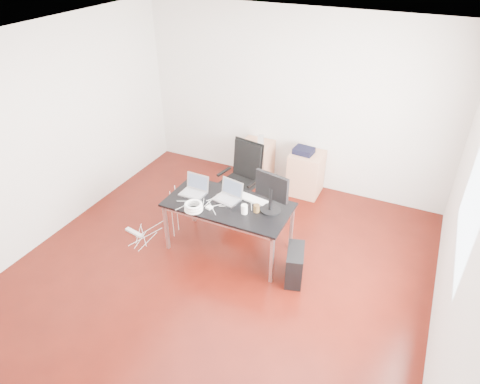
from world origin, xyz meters
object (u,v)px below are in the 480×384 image
at_px(filing_cabinet_left, 256,162).
at_px(pc_tower, 295,265).
at_px(desk, 228,207).
at_px(filing_cabinet_right, 306,173).
at_px(office_chair, 242,175).

xyz_separation_m(filing_cabinet_left, pc_tower, (1.39, -2.00, -0.13)).
height_order(desk, filing_cabinet_left, desk).
height_order(filing_cabinet_right, pc_tower, filing_cabinet_right).
distance_m(desk, filing_cabinet_left, 1.90).
xyz_separation_m(desk, filing_cabinet_right, (0.47, 1.82, -0.33)).
height_order(office_chair, filing_cabinet_right, office_chair).
bearing_deg(filing_cabinet_left, office_chair, -79.53).
xyz_separation_m(desk, office_chair, (-0.24, 0.92, -0.07)).
bearing_deg(desk, pc_tower, -9.97).
distance_m(desk, filing_cabinet_right, 1.91).
relative_size(office_chair, pc_tower, 2.40).
xyz_separation_m(filing_cabinet_right, pc_tower, (0.52, -2.00, -0.13)).
distance_m(desk, office_chair, 0.95).
xyz_separation_m(desk, filing_cabinet_left, (-0.41, 1.82, -0.33)).
bearing_deg(filing_cabinet_left, desk, -77.42).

